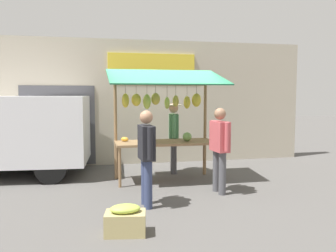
{
  "coord_description": "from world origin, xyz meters",
  "views": [
    {
      "loc": [
        1.65,
        7.76,
        1.93
      ],
      "look_at": [
        0.0,
        0.3,
        1.25
      ],
      "focal_mm": 38.52,
      "sensor_mm": 36.0,
      "label": 1
    }
  ],
  "objects_px": {
    "market_stall": "(164,110)",
    "produce_crate_near": "(125,220)",
    "shopper_with_ponytail": "(220,144)",
    "shopper_in_grey_tee": "(146,151)",
    "vendor_with_sunhat": "(174,132)"
  },
  "relations": [
    {
      "from": "market_stall",
      "to": "produce_crate_near",
      "type": "xyz_separation_m",
      "value": [
        1.18,
        2.99,
        -1.38
      ]
    },
    {
      "from": "vendor_with_sunhat",
      "to": "shopper_with_ponytail",
      "type": "bearing_deg",
      "value": 23.39
    },
    {
      "from": "vendor_with_sunhat",
      "to": "shopper_with_ponytail",
      "type": "distance_m",
      "value": 2.03
    },
    {
      "from": "shopper_with_ponytail",
      "to": "shopper_in_grey_tee",
      "type": "bearing_deg",
      "value": 104.42
    },
    {
      "from": "shopper_with_ponytail",
      "to": "produce_crate_near",
      "type": "bearing_deg",
      "value": 125.37
    },
    {
      "from": "market_stall",
      "to": "produce_crate_near",
      "type": "bearing_deg",
      "value": 68.41
    },
    {
      "from": "market_stall",
      "to": "vendor_with_sunhat",
      "type": "relative_size",
      "value": 1.47
    },
    {
      "from": "vendor_with_sunhat",
      "to": "shopper_in_grey_tee",
      "type": "bearing_deg",
      "value": -12.49
    },
    {
      "from": "market_stall",
      "to": "vendor_with_sunhat",
      "type": "height_order",
      "value": "market_stall"
    },
    {
      "from": "produce_crate_near",
      "to": "market_stall",
      "type": "bearing_deg",
      "value": -111.59
    },
    {
      "from": "vendor_with_sunhat",
      "to": "produce_crate_near",
      "type": "bearing_deg",
      "value": -12.33
    },
    {
      "from": "shopper_in_grey_tee",
      "to": "produce_crate_near",
      "type": "height_order",
      "value": "shopper_in_grey_tee"
    },
    {
      "from": "market_stall",
      "to": "shopper_in_grey_tee",
      "type": "distance_m",
      "value": 2.05
    },
    {
      "from": "vendor_with_sunhat",
      "to": "produce_crate_near",
      "type": "distance_m",
      "value": 4.07
    },
    {
      "from": "vendor_with_sunhat",
      "to": "produce_crate_near",
      "type": "xyz_separation_m",
      "value": [
        1.55,
        3.67,
        -0.82
      ]
    }
  ]
}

